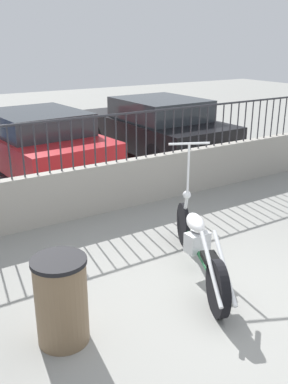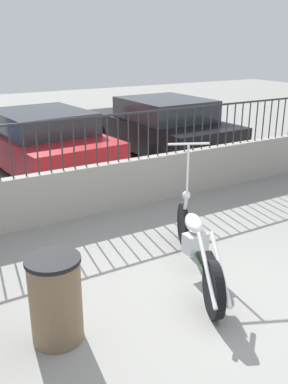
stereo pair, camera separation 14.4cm
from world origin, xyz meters
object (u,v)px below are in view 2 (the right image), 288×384
at_px(car_black, 161,127).
at_px(trash_bin, 56,299).
at_px(motorcycle_green, 198,248).
at_px(car_red, 41,140).

bearing_deg(car_black, trash_bin, 137.65).
distance_m(motorcycle_green, car_black, 5.75).
height_order(motorcycle_green, trash_bin, motorcycle_green).
distance_m(motorcycle_green, car_red, 5.25).
relative_size(motorcycle_green, car_red, 0.49).
bearing_deg(car_red, car_black, -98.44).
xyz_separation_m(trash_bin, car_black, (4.54, 5.25, 0.27)).
distance_m(trash_bin, car_red, 5.68).
bearing_deg(car_red, motorcycle_green, 177.11).
relative_size(trash_bin, car_black, 0.20).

